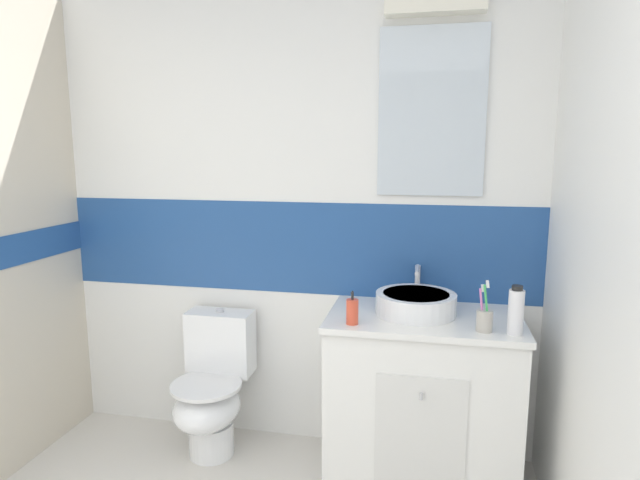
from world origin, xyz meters
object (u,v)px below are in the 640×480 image
Objects in this scene: toothbrush_cup at (484,319)px; soap_dispenser at (352,311)px; shampoo_bottle_tall at (516,311)px; sink_basin at (416,302)px; toilet at (212,389)px.

toothbrush_cup reaches higher than soap_dispenser.
shampoo_bottle_tall is at bearing -4.98° from toothbrush_cup.
shampoo_bottle_tall is (0.42, -0.21, 0.05)m from sink_basin.
sink_basin is 2.76× the size of soap_dispenser.
toilet is 1.48m from toothbrush_cup.
toilet is 1.61m from shampoo_bottle_tall.
sink_basin is 0.56× the size of toilet.
sink_basin is 0.35m from soap_dispenser.
toilet is 0.99m from soap_dispenser.
toothbrush_cup is at bearing 175.02° from shampoo_bottle_tall.
toothbrush_cup is 0.13m from shampoo_bottle_tall.
toilet is 3.32× the size of toothbrush_cup.
soap_dispenser is at bearing -15.54° from toilet.
sink_basin is at bearing 154.07° from shampoo_bottle_tall.
toothbrush_cup reaches higher than sink_basin.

